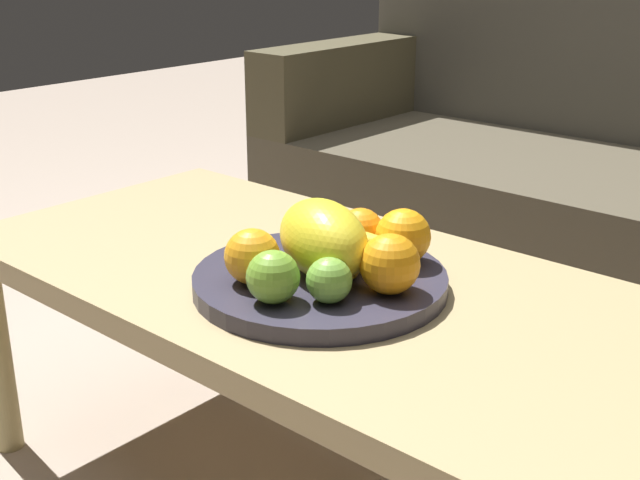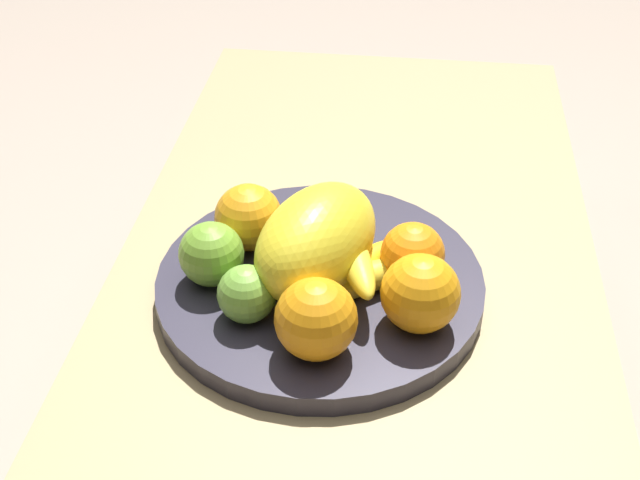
# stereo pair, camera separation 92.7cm
# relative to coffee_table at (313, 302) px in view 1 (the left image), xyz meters

# --- Properties ---
(coffee_table) EXTENTS (1.17, 0.57, 0.42)m
(coffee_table) POSITION_rel_coffee_table_xyz_m (0.00, 0.00, 0.00)
(coffee_table) COLOR tan
(coffee_table) RESTS_ON ground_plane
(couch) EXTENTS (1.70, 0.70, 0.90)m
(couch) POSITION_rel_coffee_table_xyz_m (0.05, 1.04, -0.07)
(couch) COLOR #4A4334
(couch) RESTS_ON ground_plane
(fruit_bowl) EXTENTS (0.36, 0.36, 0.03)m
(fruit_bowl) POSITION_rel_coffee_table_xyz_m (0.05, -0.04, 0.06)
(fruit_bowl) COLOR #302D3C
(fruit_bowl) RESTS_ON coffee_table
(melon_large_front) EXTENTS (0.20, 0.17, 0.11)m
(melon_large_front) POSITION_rel_coffee_table_xyz_m (0.06, -0.04, 0.13)
(melon_large_front) COLOR yellow
(melon_large_front) RESTS_ON fruit_bowl
(orange_front) EXTENTS (0.08, 0.08, 0.08)m
(orange_front) POSITION_rel_coffee_table_xyz_m (0.11, 0.07, 0.11)
(orange_front) COLOR orange
(orange_front) RESTS_ON fruit_bowl
(orange_left) EXTENTS (0.08, 0.08, 0.08)m
(orange_left) POSITION_rel_coffee_table_xyz_m (0.16, -0.03, 0.11)
(orange_left) COLOR orange
(orange_left) RESTS_ON fruit_bowl
(orange_right) EXTENTS (0.08, 0.08, 0.08)m
(orange_right) POSITION_rel_coffee_table_xyz_m (0.00, -0.12, 0.11)
(orange_right) COLOR orange
(orange_right) RESTS_ON fruit_bowl
(orange_back) EXTENTS (0.07, 0.07, 0.07)m
(orange_back) POSITION_rel_coffee_table_xyz_m (0.04, 0.06, 0.11)
(orange_back) COLOR orange
(orange_back) RESTS_ON fruit_bowl
(apple_front) EXTENTS (0.07, 0.07, 0.07)m
(apple_front) POSITION_rel_coffee_table_xyz_m (0.07, -0.15, 0.11)
(apple_front) COLOR #6EA230
(apple_front) RESTS_ON fruit_bowl
(apple_left) EXTENTS (0.06, 0.06, 0.06)m
(apple_left) POSITION_rel_coffee_table_xyz_m (0.12, -0.10, 0.10)
(apple_left) COLOR #6FA83B
(apple_left) RESTS_ON fruit_bowl
(banana_bunch) EXTENTS (0.15, 0.14, 0.06)m
(banana_bunch) POSITION_rel_coffee_table_xyz_m (0.06, 0.01, 0.10)
(banana_bunch) COLOR yellow
(banana_bunch) RESTS_ON fruit_bowl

